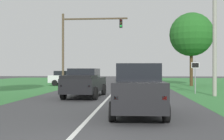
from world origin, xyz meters
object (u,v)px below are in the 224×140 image
at_px(pickup_truck_lead, 85,82).
at_px(utility_pole_right, 215,34).
at_px(red_suv_near, 138,88).
at_px(traffic_light, 79,39).
at_px(keep_moving_sign, 195,73).
at_px(oak_tree_right, 191,35).
at_px(crossing_suv_far, 68,78).

height_order(pickup_truck_lead, utility_pole_right, utility_pole_right).
distance_m(red_suv_near, traffic_light, 19.47).
bearing_deg(red_suv_near, pickup_truck_lead, 116.70).
height_order(traffic_light, utility_pole_right, utility_pole_right).
height_order(pickup_truck_lead, traffic_light, traffic_light).
relative_size(keep_moving_sign, oak_tree_right, 0.30).
xyz_separation_m(oak_tree_right, utility_pole_right, (-0.88, -12.16, -1.54)).
relative_size(oak_tree_right, utility_pole_right, 0.97).
bearing_deg(oak_tree_right, pickup_truck_lead, -125.46).
relative_size(keep_moving_sign, utility_pole_right, 0.29).
bearing_deg(pickup_truck_lead, oak_tree_right, 54.54).
bearing_deg(oak_tree_right, traffic_light, -168.42).
relative_size(red_suv_near, crossing_suv_far, 1.07).
relative_size(red_suv_near, keep_moving_sign, 1.89).
height_order(red_suv_near, traffic_light, traffic_light).
bearing_deg(utility_pole_right, traffic_light, 140.25).
bearing_deg(red_suv_near, oak_tree_right, 72.88).
bearing_deg(traffic_light, pickup_truck_lead, -76.62).
xyz_separation_m(keep_moving_sign, utility_pole_right, (0.90, -1.98, 2.70)).
xyz_separation_m(traffic_light, utility_pole_right, (11.55, -9.61, -0.88)).
bearing_deg(pickup_truck_lead, crossing_suv_far, 108.23).
bearing_deg(pickup_truck_lead, traffic_light, 103.38).
height_order(red_suv_near, crossing_suv_far, red_suv_near).
height_order(crossing_suv_far, utility_pole_right, utility_pole_right).
bearing_deg(utility_pole_right, keep_moving_sign, 114.40).
height_order(traffic_light, keep_moving_sign, traffic_light).
xyz_separation_m(traffic_light, crossing_suv_far, (-1.78, 2.31, -4.30)).
height_order(keep_moving_sign, crossing_suv_far, keep_moving_sign).
bearing_deg(crossing_suv_far, red_suv_near, -68.81).
distance_m(red_suv_near, utility_pole_right, 10.54).
bearing_deg(oak_tree_right, red_suv_near, -107.12).
distance_m(traffic_light, crossing_suv_far, 5.20).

